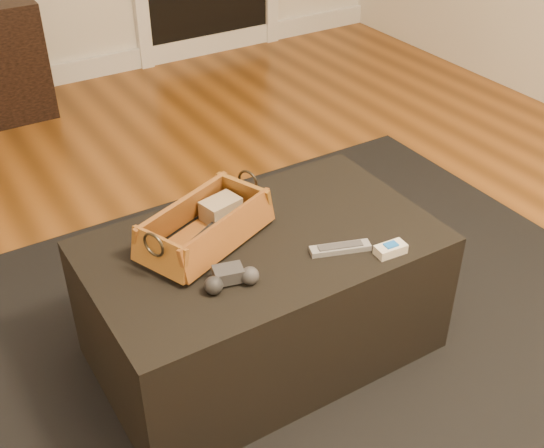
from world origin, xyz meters
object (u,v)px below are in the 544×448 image
game_controller (231,278)px  ottoman (263,297)px  wicker_basket (205,228)px  silver_remote (340,248)px  cream_gadget (391,249)px  tv_remote (205,239)px

game_controller → ottoman: bearing=36.7°
wicker_basket → silver_remote: size_ratio=2.54×
wicker_basket → silver_remote: (0.30, -0.24, -0.04)m
game_controller → silver_remote: bearing=-4.8°
ottoman → wicker_basket: 0.30m
ottoman → silver_remote: silver_remote is taller
wicker_basket → cream_gadget: bearing=-38.0°
game_controller → silver_remote: (0.33, -0.03, -0.02)m
game_controller → cream_gadget: bearing=-14.1°
tv_remote → cream_gadget: size_ratio=2.32×
game_controller → silver_remote: game_controller is taller
game_controller → cream_gadget: 0.46m
ottoman → game_controller: game_controller is taller
wicker_basket → cream_gadget: (0.41, -0.32, -0.03)m
wicker_basket → game_controller: 0.21m
ottoman → wicker_basket: bearing=150.5°
tv_remote → wicker_basket: bearing=30.9°
tv_remote → silver_remote: bearing=-63.0°
silver_remote → tv_remote: bearing=145.3°
ottoman → game_controller: 0.32m
wicker_basket → silver_remote: 0.38m
ottoman → cream_gadget: cream_gadget is taller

